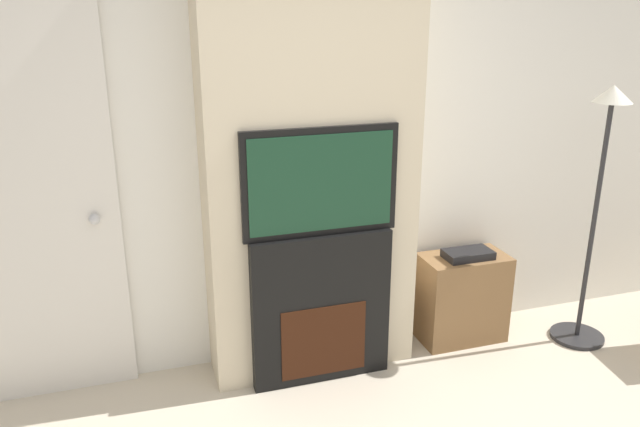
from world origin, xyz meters
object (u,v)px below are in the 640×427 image
at_px(television, 320,182).
at_px(fireplace, 320,308).
at_px(floor_lamp, 598,194).
at_px(media_stand, 462,296).

bearing_deg(television, fireplace, 90.00).
height_order(floor_lamp, media_stand, floor_lamp).
distance_m(television, media_stand, 1.35).
bearing_deg(television, media_stand, 8.12).
xyz_separation_m(television, media_stand, (1.00, 0.14, -0.89)).
relative_size(television, floor_lamp, 0.52).
distance_m(floor_lamp, media_stand, 1.03).
bearing_deg(media_stand, television, -171.88).
distance_m(fireplace, television, 0.74).
relative_size(television, media_stand, 1.37).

